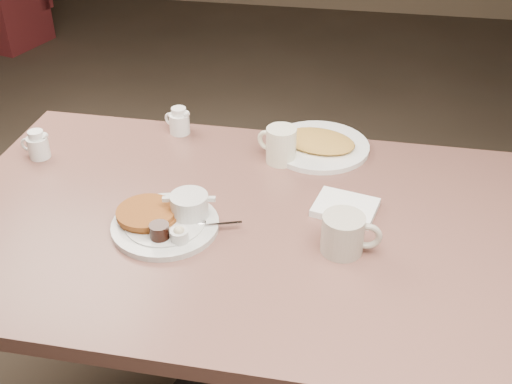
% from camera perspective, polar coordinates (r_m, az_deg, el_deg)
% --- Properties ---
extents(diner_table, '(1.50, 0.90, 0.75)m').
position_cam_1_polar(diner_table, '(1.59, -0.13, -7.58)').
color(diner_table, '#84564C').
rests_on(diner_table, ground).
extents(main_plate, '(0.32, 0.30, 0.07)m').
position_cam_1_polar(main_plate, '(1.47, -8.09, -2.38)').
color(main_plate, silver).
rests_on(main_plate, diner_table).
extents(coffee_mug_near, '(0.14, 0.10, 0.09)m').
position_cam_1_polar(coffee_mug_near, '(1.38, 8.07, -3.77)').
color(coffee_mug_near, beige).
rests_on(coffee_mug_near, diner_table).
extents(napkin, '(0.17, 0.14, 0.02)m').
position_cam_1_polar(napkin, '(1.53, 8.15, -1.40)').
color(napkin, white).
rests_on(napkin, diner_table).
extents(coffee_mug_far, '(0.13, 0.11, 0.10)m').
position_cam_1_polar(coffee_mug_far, '(1.69, 2.23, 4.32)').
color(coffee_mug_far, white).
rests_on(coffee_mug_far, diner_table).
extents(creamer_left, '(0.09, 0.07, 0.08)m').
position_cam_1_polar(creamer_left, '(1.82, -19.29, 4.04)').
color(creamer_left, white).
rests_on(creamer_left, diner_table).
extents(creamer_right, '(0.09, 0.07, 0.08)m').
position_cam_1_polar(creamer_right, '(1.85, -7.03, 6.40)').
color(creamer_right, white).
rests_on(creamer_right, diner_table).
extents(hash_plate, '(0.35, 0.35, 0.04)m').
position_cam_1_polar(hash_plate, '(1.77, 5.74, 4.34)').
color(hash_plate, white).
rests_on(hash_plate, diner_table).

